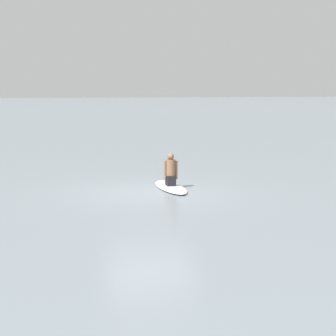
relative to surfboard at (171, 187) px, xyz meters
name	(u,v)px	position (x,y,z in m)	size (l,w,h in m)	color
ground_plane	(149,193)	(0.57, -0.80, -0.05)	(400.00, 400.00, 0.00)	gray
surfboard	(171,187)	(0.00, 0.00, 0.00)	(2.62, 0.72, 0.09)	white
person_paddler	(171,171)	(0.00, 0.00, 0.48)	(0.33, 0.42, 0.97)	black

